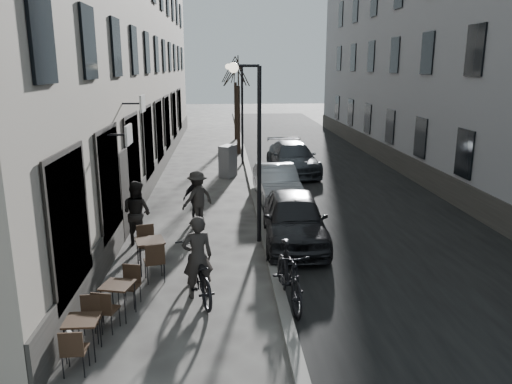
{
  "coord_description": "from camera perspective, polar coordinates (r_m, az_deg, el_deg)",
  "views": [
    {
      "loc": [
        -1.01,
        -7.8,
        5.0
      ],
      "look_at": [
        -0.17,
        4.78,
        1.8
      ],
      "focal_mm": 35.0,
      "sensor_mm": 36.0,
      "label": 1
    }
  ],
  "objects": [
    {
      "name": "car_mid",
      "position": [
        18.91,
        2.39,
        1.0
      ],
      "size": [
        1.64,
        4.14,
        1.34
      ],
      "primitive_type": "imported",
      "rotation": [
        0.0,
        0.0,
        0.05
      ],
      "color": "gray",
      "rests_on": "ground"
    },
    {
      "name": "bicycle",
      "position": [
        11.2,
        -6.63,
        -9.14
      ],
      "size": [
        1.32,
        2.31,
        1.15
      ],
      "primitive_type": "imported",
      "rotation": [
        0.0,
        0.0,
        3.41
      ],
      "color": "black",
      "rests_on": "ground"
    },
    {
      "name": "moped",
      "position": [
        10.8,
        3.8,
        -9.47
      ],
      "size": [
        0.83,
        2.26,
        1.33
      ],
      "primitive_type": "imported",
      "rotation": [
        0.0,
        0.0,
        0.1
      ],
      "color": "black",
      "rests_on": "ground"
    },
    {
      "name": "streetlamp_far",
      "position": [
        25.88,
        -1.98,
        10.16
      ],
      "size": [
        0.9,
        0.28,
        5.09
      ],
      "color": "black",
      "rests_on": "ground"
    },
    {
      "name": "pedestrian_near",
      "position": [
        14.62,
        -13.44,
        -2.32
      ],
      "size": [
        1.14,
        1.08,
        1.86
      ],
      "primitive_type": "imported",
      "rotation": [
        0.0,
        0.0,
        2.56
      ],
      "color": "black",
      "rests_on": "ground"
    },
    {
      "name": "streetlamp_near",
      "position": [
        13.95,
        -0.34,
        6.66
      ],
      "size": [
        0.9,
        0.28,
        5.09
      ],
      "color": "black",
      "rests_on": "ground"
    },
    {
      "name": "bistro_set_c",
      "position": [
        12.75,
        -11.98,
        -6.74
      ],
      "size": [
        0.9,
        1.71,
        0.98
      ],
      "rotation": [
        0.0,
        0.0,
        0.29
      ],
      "color": "#2F2115",
      "rests_on": "ground"
    },
    {
      "name": "kerb",
      "position": [
        24.34,
        -0.88,
        2.54
      ],
      "size": [
        0.25,
        60.0,
        0.12
      ],
      "primitive_type": "cube",
      "color": "slate",
      "rests_on": "ground"
    },
    {
      "name": "bistro_set_b",
      "position": [
        10.71,
        -15.46,
        -11.5
      ],
      "size": [
        0.73,
        1.51,
        0.86
      ],
      "rotation": [
        0.0,
        0.0,
        -0.23
      ],
      "color": "#2F2115",
      "rests_on": "ground"
    },
    {
      "name": "bistro_set_a",
      "position": [
        9.61,
        -19.19,
        -15.02
      ],
      "size": [
        0.58,
        1.42,
        0.84
      ],
      "rotation": [
        0.0,
        0.0,
        0.02
      ],
      "color": "#2F2115",
      "rests_on": "ground"
    },
    {
      "name": "car_near",
      "position": [
        14.38,
        4.4,
        -3.02
      ],
      "size": [
        2.0,
        4.46,
        1.49
      ],
      "primitive_type": "imported",
      "rotation": [
        0.0,
        0.0,
        -0.06
      ],
      "color": "black",
      "rests_on": "ground"
    },
    {
      "name": "cyclist_rider",
      "position": [
        11.06,
        -6.69,
        -7.4
      ],
      "size": [
        0.78,
        0.62,
        1.88
      ],
      "primitive_type": "imported",
      "rotation": [
        0.0,
        0.0,
        3.41
      ],
      "color": "#2A2624",
      "rests_on": "ground"
    },
    {
      "name": "sign_board",
      "position": [
        10.22,
        -21.04,
        -13.32
      ],
      "size": [
        0.5,
        0.68,
        1.08
      ],
      "rotation": [
        0.0,
        0.0,
        0.23
      ],
      "color": "black",
      "rests_on": "ground"
    },
    {
      "name": "road",
      "position": [
        24.8,
        7.58,
        2.5
      ],
      "size": [
        7.3,
        60.0,
        0.0
      ],
      "primitive_type": "cube",
      "color": "black",
      "rests_on": "ground"
    },
    {
      "name": "tree_far",
      "position": [
        34.81,
        -2.38,
        13.69
      ],
      "size": [
        2.4,
        2.4,
        5.7
      ],
      "color": "black",
      "rests_on": "ground"
    },
    {
      "name": "pedestrian_far",
      "position": [
        16.44,
        -6.85,
        -0.7
      ],
      "size": [
        1.0,
        0.79,
        1.58
      ],
      "primitive_type": "imported",
      "rotation": [
        0.0,
        0.0,
        0.52
      ],
      "color": "black",
      "rests_on": "ground"
    },
    {
      "name": "utility_cabinet",
      "position": [
        23.07,
        -3.23,
        3.55
      ],
      "size": [
        0.89,
        1.1,
        1.45
      ],
      "primitive_type": "cube",
      "rotation": [
        0.0,
        0.0,
        -0.43
      ],
      "color": "slate",
      "rests_on": "ground"
    },
    {
      "name": "car_far",
      "position": [
        23.93,
        4.21,
        3.9
      ],
      "size": [
        2.34,
        5.07,
        1.43
      ],
      "primitive_type": "imported",
      "rotation": [
        0.0,
        0.0,
        0.07
      ],
      "color": "#363A40",
      "rests_on": "ground"
    },
    {
      "name": "pedestrian_mid",
      "position": [
        16.18,
        -6.7,
        -0.63
      ],
      "size": [
        1.29,
        1.22,
        1.75
      ],
      "primitive_type": "imported",
      "rotation": [
        0.0,
        0.0,
        3.82
      ],
      "color": "#2C2927",
      "rests_on": "ground"
    },
    {
      "name": "tree_near",
      "position": [
        28.81,
        -2.06,
        13.57
      ],
      "size": [
        2.4,
        2.4,
        5.7
      ],
      "color": "black",
      "rests_on": "ground"
    },
    {
      "name": "building_right",
      "position": [
        26.64,
        20.73,
        19.85
      ],
      "size": [
        4.0,
        35.0,
        16.0
      ],
      "primitive_type": "cube",
      "color": "gray",
      "rests_on": "ground"
    },
    {
      "name": "ground",
      "position": [
        9.32,
        3.17,
        -18.24
      ],
      "size": [
        120.0,
        120.0,
        0.0
      ],
      "primitive_type": "plane",
      "color": "#393634",
      "rests_on": "ground"
    }
  ]
}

